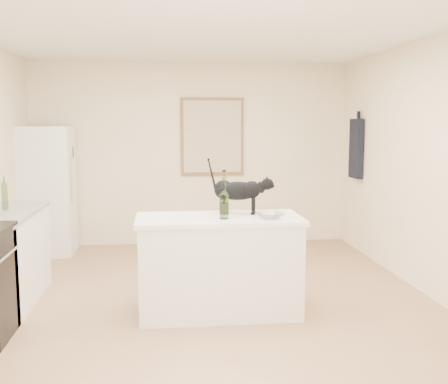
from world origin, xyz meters
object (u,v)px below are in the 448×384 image
Objects in this scene: fridge at (47,190)px; black_cat at (238,193)px; glass_bowl at (270,216)px; wine_bottle at (224,197)px.

black_cat is at bearing -46.81° from fridge.
fridge is 3.67m from glass_bowl.
black_cat is (2.24, -2.39, 0.24)m from fridge.
fridge is at bearing 132.59° from glass_bowl.
wine_bottle is (-0.16, -0.26, 0.00)m from black_cat.
black_cat and wine_bottle have the same top height.
black_cat reaches higher than glass_bowl.
black_cat is 1.43× the size of wine_bottle.
black_cat is 2.28× the size of glass_bowl.
fridge is 3.10× the size of black_cat.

